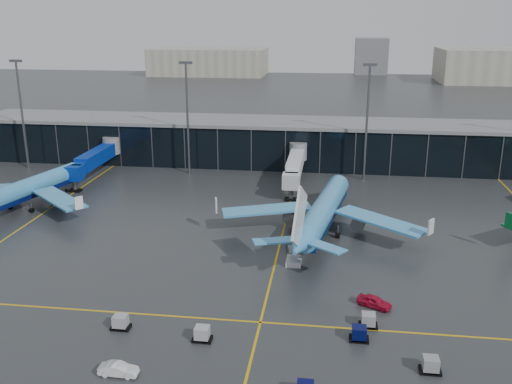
# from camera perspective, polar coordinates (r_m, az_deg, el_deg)

# --- Properties ---
(ground) EXTENTS (600.00, 600.00, 0.00)m
(ground) POSITION_cam_1_polar(r_m,az_deg,el_deg) (84.53, -5.05, -7.34)
(ground) COLOR #282B2D
(ground) RESTS_ON ground
(terminal_pier) EXTENTS (142.00, 17.00, 10.70)m
(terminal_pier) POSITION_cam_1_polar(r_m,az_deg,el_deg) (141.18, 0.39, 5.08)
(terminal_pier) COLOR black
(terminal_pier) RESTS_ON ground
(jet_bridges) EXTENTS (94.00, 27.50, 7.20)m
(jet_bridges) POSITION_cam_1_polar(r_m,az_deg,el_deg) (132.65, -15.90, 3.25)
(jet_bridges) COLOR #595B60
(jet_bridges) RESTS_ON ground
(flood_masts) EXTENTS (203.00, 0.50, 25.50)m
(flood_masts) POSITION_cam_1_polar(r_m,az_deg,el_deg) (127.33, 1.95, 7.59)
(flood_masts) COLOR #595B60
(flood_masts) RESTS_ON ground
(distant_hangars) EXTENTS (260.00, 71.00, 22.00)m
(distant_hangars) POSITION_cam_1_polar(r_m,az_deg,el_deg) (347.50, 13.36, 12.40)
(distant_hangars) COLOR #B2AD99
(distant_hangars) RESTS_ON ground
(taxi_lines) EXTENTS (220.00, 120.00, 0.02)m
(taxi_lines) POSITION_cam_1_polar(r_m,az_deg,el_deg) (92.71, 2.46, -5.00)
(taxi_lines) COLOR gold
(taxi_lines) RESTS_ON ground
(airliner_arkefly) EXTENTS (41.55, 45.01, 11.76)m
(airliner_arkefly) POSITION_cam_1_polar(r_m,az_deg,el_deg) (115.60, -22.16, 1.30)
(airliner_arkefly) COLOR #3B8DC4
(airliner_arkefly) RESTS_ON ground
(airliner_klm_near) EXTENTS (42.43, 46.55, 12.64)m
(airliner_klm_near) POSITION_cam_1_polar(r_m,az_deg,el_deg) (95.47, 6.85, -0.42)
(airliner_klm_near) COLOR #4095D3
(airliner_klm_near) RESTS_ON ground
(baggage_carts) EXTENTS (36.74, 15.66, 1.70)m
(baggage_carts) POSITION_cam_1_polar(r_m,az_deg,el_deg) (64.62, 3.90, -14.84)
(baggage_carts) COLOR black
(baggage_carts) RESTS_ON ground
(mobile_airstair) EXTENTS (2.20, 3.20, 3.45)m
(mobile_airstair) POSITION_cam_1_polar(r_m,az_deg,el_deg) (84.69, 3.81, -6.69)
(mobile_airstair) COLOR silver
(mobile_airstair) RESTS_ON ground
(service_van_red) EXTENTS (4.69, 3.58, 1.49)m
(service_van_red) POSITION_cam_1_polar(r_m,az_deg,el_deg) (74.26, 11.75, -10.67)
(service_van_red) COLOR #AF0D2C
(service_van_red) RESTS_ON ground
(service_van_white) EXTENTS (4.07, 1.43, 1.34)m
(service_van_white) POSITION_cam_1_polar(r_m,az_deg,el_deg) (62.17, -13.59, -16.86)
(service_van_white) COLOR silver
(service_van_white) RESTS_ON ground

